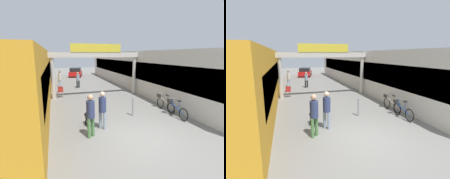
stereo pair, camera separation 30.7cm
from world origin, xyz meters
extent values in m
plane|color=gray|center=(0.00, 0.00, 0.00)|extent=(80.00, 80.00, 0.00)
cube|color=gold|center=(-5.10, 11.00, 1.82)|extent=(3.00, 26.00, 3.65)
cube|color=black|center=(-3.62, 11.00, 2.01)|extent=(0.04, 23.40, 1.46)
cube|color=beige|center=(5.10, 11.00, 1.82)|extent=(3.00, 26.00, 3.65)
cube|color=black|center=(3.62, 11.00, 2.01)|extent=(0.04, 23.40, 1.46)
cylinder|color=beige|center=(-3.35, 7.79, 1.56)|extent=(0.28, 0.28, 3.13)
cylinder|color=beige|center=(3.35, 7.79, 1.56)|extent=(0.28, 0.28, 3.13)
cube|color=beige|center=(0.00, 7.79, 3.33)|extent=(7.40, 0.44, 0.40)
cube|color=yellow|center=(0.00, 7.59, 3.85)|extent=(3.96, 0.10, 0.64)
cylinder|color=#8C9EB2|center=(-1.34, 1.44, 0.41)|extent=(0.20, 0.20, 0.82)
cylinder|color=#8C9EB2|center=(-1.19, 1.26, 0.41)|extent=(0.20, 0.20, 0.82)
cylinder|color=navy|center=(-1.27, 1.35, 1.15)|extent=(0.48, 0.48, 0.67)
sphere|color=beige|center=(-1.27, 1.35, 1.64)|extent=(0.33, 0.33, 0.23)
cylinder|color=#4C7F47|center=(-1.84, 0.79, 0.42)|extent=(0.20, 0.20, 0.84)
cylinder|color=#4C7F47|center=(-2.03, 0.64, 0.42)|extent=(0.20, 0.20, 0.84)
cylinder|color=navy|center=(-1.94, 0.72, 1.19)|extent=(0.48, 0.48, 0.70)
sphere|color=tan|center=(-1.94, 0.72, 1.69)|extent=(0.33, 0.33, 0.24)
cylinder|color=black|center=(-0.86, 12.00, 0.38)|extent=(0.19, 0.19, 0.75)
cylinder|color=black|center=(-1.06, 11.87, 0.38)|extent=(0.19, 0.19, 0.75)
cylinder|color=#8C9EB2|center=(-0.96, 11.93, 1.07)|extent=(0.47, 0.47, 0.62)
sphere|color=tan|center=(-0.96, 11.93, 1.51)|extent=(0.29, 0.29, 0.21)
cylinder|color=#A5BFE0|center=(-2.78, 12.97, 0.40)|extent=(0.18, 0.18, 0.80)
cylinder|color=#A5BFE0|center=(-2.56, 12.89, 0.40)|extent=(0.18, 0.18, 0.80)
cylinder|color=silver|center=(-2.67, 12.93, 1.13)|extent=(0.44, 0.44, 0.66)
sphere|color=#8C664C|center=(-2.67, 12.93, 1.60)|extent=(0.29, 0.29, 0.23)
ellipsoid|color=black|center=(-1.79, 1.87, 0.37)|extent=(0.42, 0.74, 0.28)
sphere|color=black|center=(-1.84, 2.19, 0.47)|extent=(0.27, 0.27, 0.24)
sphere|color=white|center=(-1.83, 2.08, 0.35)|extent=(0.20, 0.20, 0.17)
cylinder|color=black|center=(-1.92, 2.07, 0.11)|extent=(0.08, 0.08, 0.23)
cylinder|color=black|center=(-1.73, 2.10, 0.11)|extent=(0.08, 0.08, 0.23)
cylinder|color=black|center=(-1.85, 1.65, 0.11)|extent=(0.08, 0.08, 0.23)
cylinder|color=black|center=(-1.67, 1.68, 0.11)|extent=(0.08, 0.08, 0.23)
torus|color=black|center=(2.94, 2.01, 0.34)|extent=(0.05, 0.67, 0.67)
torus|color=black|center=(2.94, 0.99, 0.34)|extent=(0.05, 0.67, 0.67)
cube|color=#234C9E|center=(2.94, 1.50, 0.52)|extent=(0.04, 0.94, 0.34)
cylinder|color=#234C9E|center=(2.94, 1.38, 0.74)|extent=(0.03, 0.03, 0.42)
cube|color=black|center=(2.94, 1.38, 0.96)|extent=(0.10, 0.22, 0.05)
cylinder|color=#234C9E|center=(2.94, 1.95, 0.72)|extent=(0.03, 0.03, 0.46)
cylinder|color=gray|center=(2.94, 1.95, 0.96)|extent=(0.46, 0.03, 0.03)
cube|color=#332D28|center=(2.94, 2.15, 0.80)|extent=(0.24, 0.20, 0.20)
torus|color=black|center=(3.10, 3.31, 0.34)|extent=(0.07, 0.67, 0.67)
torus|color=black|center=(3.14, 2.29, 0.34)|extent=(0.07, 0.67, 0.67)
cube|color=beige|center=(3.12, 2.80, 0.52)|extent=(0.07, 0.94, 0.34)
cylinder|color=beige|center=(3.13, 2.68, 0.74)|extent=(0.03, 0.03, 0.42)
cube|color=black|center=(3.13, 2.68, 0.96)|extent=(0.11, 0.22, 0.05)
cylinder|color=beige|center=(3.11, 3.25, 0.72)|extent=(0.03, 0.03, 0.46)
cylinder|color=gray|center=(3.11, 3.25, 0.96)|extent=(0.46, 0.04, 0.03)
cube|color=#332D28|center=(3.10, 3.45, 0.80)|extent=(0.25, 0.21, 0.20)
cylinder|color=gray|center=(0.80, 2.51, 0.48)|extent=(0.10, 0.10, 0.96)
sphere|color=gray|center=(0.80, 2.51, 0.99)|extent=(0.10, 0.10, 0.10)
cylinder|color=gray|center=(-3.07, 8.37, 0.23)|extent=(0.04, 0.04, 0.45)
cylinder|color=gray|center=(-2.74, 8.44, 0.23)|extent=(0.04, 0.04, 0.45)
cylinder|color=gray|center=(-3.00, 8.04, 0.23)|extent=(0.04, 0.04, 0.45)
cylinder|color=gray|center=(-2.66, 8.11, 0.23)|extent=(0.04, 0.04, 0.45)
cube|color=#B2231E|center=(-2.87, 8.24, 0.47)|extent=(0.48, 0.48, 0.04)
cube|color=#B2231E|center=(-2.83, 8.07, 0.69)|extent=(0.40, 0.12, 0.40)
cube|color=red|center=(0.01, 21.76, 0.48)|extent=(2.54, 4.28, 0.60)
cube|color=#1E2328|center=(-0.02, 21.62, 1.06)|extent=(2.00, 2.48, 0.55)
cylinder|color=black|center=(-0.47, 23.35, 0.30)|extent=(0.32, 0.63, 0.60)
cylinder|color=black|center=(1.09, 23.02, 0.30)|extent=(0.32, 0.63, 0.60)
cylinder|color=black|center=(-1.07, 20.51, 0.30)|extent=(0.32, 0.63, 0.60)
cylinder|color=black|center=(0.48, 20.18, 0.30)|extent=(0.32, 0.63, 0.60)
camera|label=1|loc=(-3.24, -5.93, 3.36)|focal=28.00mm
camera|label=2|loc=(-2.95, -6.02, 3.36)|focal=28.00mm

